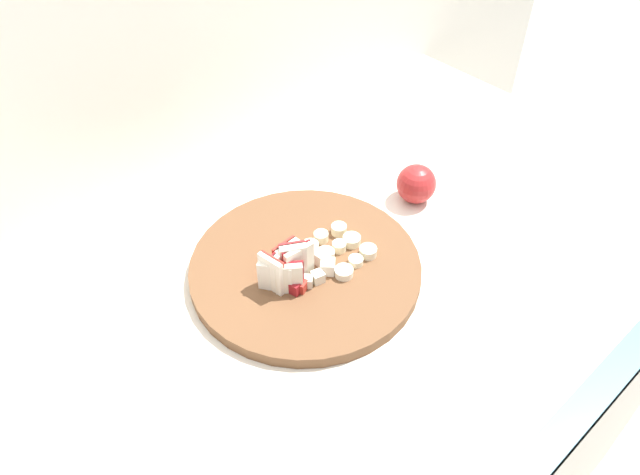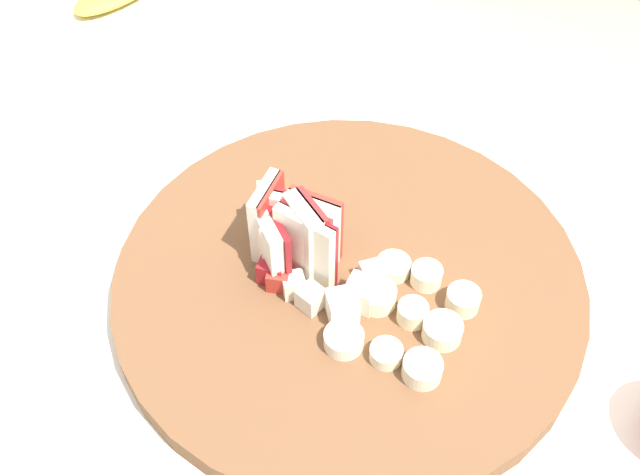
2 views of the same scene
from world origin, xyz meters
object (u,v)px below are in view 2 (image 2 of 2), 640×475
at_px(apple_dice_pile, 324,288).
at_px(banana_slice_rows, 408,316).
at_px(cutting_board, 349,282).
at_px(apple_wedge_fan, 292,233).

height_order(apple_dice_pile, banana_slice_rows, apple_dice_pile).
distance_m(cutting_board, apple_dice_pile, 0.03).
bearing_deg(banana_slice_rows, apple_wedge_fan, 175.05).
bearing_deg(apple_dice_pile, apple_wedge_fan, 152.98).
height_order(cutting_board, apple_dice_pile, apple_dice_pile).
relative_size(apple_dice_pile, banana_slice_rows, 0.86).
distance_m(apple_wedge_fan, apple_dice_pile, 0.05).
relative_size(cutting_board, apple_wedge_fan, 4.34).
xyz_separation_m(cutting_board, apple_dice_pile, (-0.01, -0.03, 0.02)).
relative_size(cutting_board, apple_dice_pile, 3.93).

